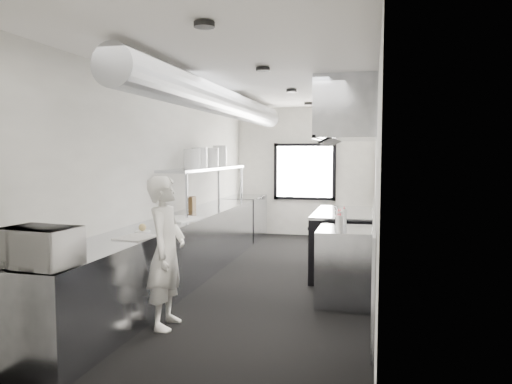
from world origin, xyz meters
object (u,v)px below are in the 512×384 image
Objects in this scene: prep_counter at (174,253)px; plate_stack_d at (220,156)px; deli_tub_a at (65,246)px; small_plate at (143,232)px; deli_tub_b at (75,242)px; knife_block at (192,203)px; squeeze_bottle_a at (340,224)px; plate_stack_a at (192,159)px; plate_stack_c at (212,157)px; squeeze_bottle_d at (340,219)px; plate_stack_b at (200,158)px; bottle_station at (345,265)px; cutting_board at (180,219)px; pass_shelf at (207,169)px; squeeze_bottle_c at (339,220)px; exhaust_hood at (349,113)px; line_cook at (166,252)px; range at (343,243)px; far_work_table at (245,218)px; squeeze_bottle_e at (344,217)px; squeeze_bottle_b at (338,223)px; microwave at (40,247)px.

plate_stack_d reaches higher than prep_counter.
deli_tub_a is 1.15m from small_plate.
plate_stack_d is (0.13, 4.12, 0.80)m from deli_tub_b.
knife_block is 1.12× the size of squeeze_bottle_a.
knife_block is at bearing 114.12° from plate_stack_a.
plate_stack_c reaches higher than squeeze_bottle_d.
knife_block is 0.67× the size of plate_stack_b.
cutting_board reaches higher than bottle_station.
prep_counter is 1.85m from pass_shelf.
plate_stack_b reaches higher than squeeze_bottle_c.
exhaust_hood is 11.89× the size of squeeze_bottle_d.
small_plate is at bearing -88.39° from plate_stack_d.
plate_stack_b reaches higher than small_plate.
prep_counter is at bearing 15.78° from line_cook.
plate_stack_d is at bearing 131.00° from squeeze_bottle_a.
range is at bearing 8.70° from plate_stack_a.
deli_tub_b is 4.20m from plate_stack_d.
cutting_board is (-0.49, 1.54, 0.12)m from line_cook.
plate_stack_d reaches higher than line_cook.
plate_stack_d is at bearing 77.09° from knife_block.
far_work_table is 5.98× the size of squeeze_bottle_c.
exhaust_hood is at bearing -14.98° from plate_stack_c.
exhaust_hood is 0.37× the size of prep_counter.
line_cook is at bearing -122.40° from exhaust_hood.
knife_block is (-0.18, -2.57, 0.56)m from far_work_table.
squeeze_bottle_d is (-0.07, 0.16, 0.54)m from bottle_station.
pass_shelf is 15.20× the size of squeeze_bottle_e.
pass_shelf is at bearing 92.31° from small_plate.
squeeze_bottle_b is at bearing -28.20° from plate_stack_a.
microwave is at bearing -90.09° from cutting_board.
range is 2.59m from plate_stack_a.
knife_block is at bearing -99.18° from plate_stack_c.
small_plate is at bearing -90.19° from cutting_board.
pass_shelf is 3.33× the size of bottle_station.
squeeze_bottle_a reaches higher than bottle_station.
plate_stack_a is at bearing 93.83° from prep_counter.
deli_tub_b is 0.45× the size of plate_stack_c.
cutting_board is 2.89× the size of squeeze_bottle_c.
bottle_station is 0.57× the size of line_cook.
prep_counter is 2.31m from bottle_station.
deli_tub_a is (-2.34, -3.36, 0.48)m from range.
deli_tub_a is 3.19m from squeeze_bottle_d.
pass_shelf is 3.09m from squeeze_bottle_a.
far_work_table is 3.25× the size of plate_stack_d.
squeeze_bottle_d is (2.17, 2.74, -0.07)m from microwave.
deli_tub_b is 0.80× the size of small_plate.
squeeze_bottle_b is (-0.08, -0.17, 0.54)m from bottle_station.
cutting_board is (0.00, 1.10, 0.00)m from small_plate.
plate_stack_d reaches higher than microwave.
plate_stack_d is at bearing 4.42° from line_cook.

